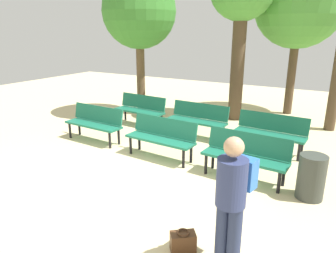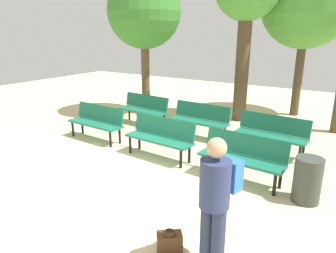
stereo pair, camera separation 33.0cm
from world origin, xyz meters
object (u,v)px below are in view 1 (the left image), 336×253
bench_r1_c1 (198,118)px  handbag (183,242)px  tree_1 (139,12)px  visitor_with_backpack (232,197)px  bench_r1_c2 (271,131)px  trash_bin (311,177)px  bench_r0_c1 (162,135)px  bench_r0_c2 (246,153)px  bench_r0_c0 (95,121)px  bench_r1_c0 (141,108)px  tree_2 (300,4)px

bench_r1_c1 → handbag: size_ratio=4.47×
tree_1 → visitor_with_backpack: (4.98, -5.37, -2.31)m
visitor_with_backpack → tree_1: bearing=-34.9°
bench_r1_c2 → trash_bin: 2.13m
bench_r0_c1 → bench_r0_c2: size_ratio=1.00×
trash_bin → visitor_with_backpack: bearing=-106.0°
tree_1 → bench_r1_c1: bearing=-23.8°
bench_r0_c0 → tree_1: 3.93m
visitor_with_backpack → bench_r1_c2: bearing=-71.4°
bench_r0_c0 → bench_r0_c1: bearing=-0.5°
trash_bin → bench_r0_c2: bearing=171.4°
bench_r1_c0 → tree_2: 5.87m
bench_r1_c1 → trash_bin: size_ratio=2.11×
tree_2 → handbag: bearing=-89.0°
tree_1 → trash_bin: (5.61, -3.15, -2.86)m
bench_r0_c1 → visitor_with_backpack: bearing=-42.4°
bench_r1_c2 → trash_bin: bearing=-56.1°
bench_r0_c0 → tree_2: tree_2 is taller
bench_r1_c0 → bench_r1_c1: bearing=0.8°
bench_r1_c1 → handbag: 4.62m
bench_r1_c2 → tree_1: 5.45m
bench_r0_c0 → visitor_with_backpack: 5.20m
bench_r0_c1 → handbag: bearing=-50.6°
bench_r0_c1 → tree_1: bearing=134.7°
bench_r0_c2 → visitor_with_backpack: 2.49m
bench_r1_c0 → trash_bin: bearing=-18.9°
bench_r0_c1 → bench_r0_c2: 1.91m
bench_r1_c0 → handbag: (3.70, -4.37, -0.37)m
bench_r1_c0 → tree_1: (-0.69, 1.03, 2.74)m
bench_r0_c0 → visitor_with_backpack: size_ratio=0.98×
tree_2 → visitor_with_backpack: tree_2 is taller
visitor_with_backpack → handbag: 1.00m
tree_2 → trash_bin: 6.63m
handbag → bench_r1_c0: bearing=130.2°
bench_r0_c2 → bench_r1_c2: same height
bench_r1_c1 → visitor_with_backpack: 4.85m
visitor_with_backpack → handbag: (-0.59, -0.04, -0.80)m
bench_r1_c2 → trash_bin: bench_r1_c2 is taller
bench_r1_c0 → bench_r0_c0: bearing=-92.1°
bench_r0_c1 → bench_r1_c2: (1.99, 1.55, 0.00)m
handbag → visitor_with_backpack: bearing=3.5°
bench_r1_c1 → trash_bin: bench_r1_c1 is taller
bench_r1_c1 → visitor_with_backpack: bearing=-58.0°
handbag → tree_2: bearing=91.0°
bench_r1_c2 → bench_r0_c0: bearing=-157.0°
trash_bin → bench_r1_c1: bearing=146.3°
bench_r0_c0 → bench_r1_c1: size_ratio=1.00×
bench_r0_c2 → tree_1: (-4.45, 2.97, 2.74)m
bench_r0_c1 → bench_r1_c0: 2.61m
handbag → bench_r0_c0: bearing=145.9°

